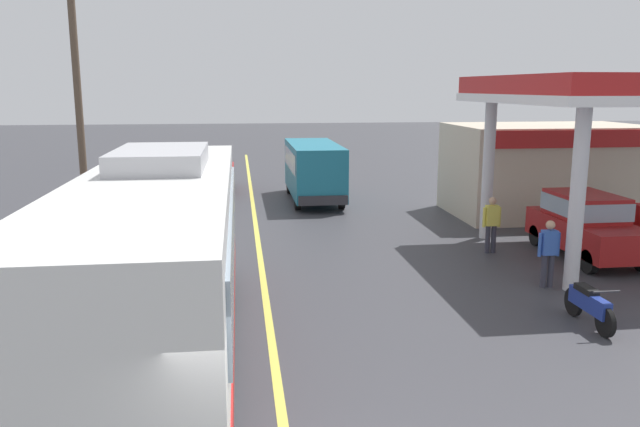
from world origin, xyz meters
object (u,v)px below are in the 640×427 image
coach_bus_main (159,268)px  car_at_pump (586,222)px  pedestrian_near_pump (492,222)px  motorcycle_parked_forecourt (589,304)px  pedestrian_by_shop (549,250)px  car_trailing_behind_bus (215,169)px  minibus_opposing_lane (314,166)px

coach_bus_main → car_at_pump: 12.56m
car_at_pump → pedestrian_near_pump: car_at_pump is taller
motorcycle_parked_forecourt → pedestrian_by_shop: pedestrian_by_shop is taller
pedestrian_by_shop → motorcycle_parked_forecourt: bearing=-98.2°
pedestrian_by_shop → car_trailing_behind_bus: car_trailing_behind_bus is taller
car_at_pump → motorcycle_parked_forecourt: (-2.76, -5.03, -0.57)m
coach_bus_main → pedestrian_near_pump: 10.84m
coach_bus_main → car_at_pump: coach_bus_main is taller
minibus_opposing_lane → pedestrian_by_shop: bearing=-71.6°
car_at_pump → motorcycle_parked_forecourt: size_ratio=2.33×
car_trailing_behind_bus → car_at_pump: bearing=-50.9°
motorcycle_parked_forecourt → pedestrian_by_shop: 2.56m
coach_bus_main → pedestrian_near_pump: bearing=36.5°
motorcycle_parked_forecourt → car_trailing_behind_bus: car_trailing_behind_bus is taller
motorcycle_parked_forecourt → minibus_opposing_lane: bearing=104.3°
motorcycle_parked_forecourt → pedestrian_by_shop: size_ratio=1.08×
pedestrian_near_pump → pedestrian_by_shop: same height
car_at_pump → pedestrian_by_shop: car_at_pump is taller
motorcycle_parked_forecourt → car_trailing_behind_bus: size_ratio=0.43×
pedestrian_near_pump → car_trailing_behind_bus: car_trailing_behind_bus is taller
minibus_opposing_lane → pedestrian_by_shop: (4.20, -12.63, -0.54)m
coach_bus_main → pedestrian_by_shop: (8.78, 3.13, -0.79)m
motorcycle_parked_forecourt → pedestrian_by_shop: bearing=81.8°
minibus_opposing_lane → pedestrian_near_pump: minibus_opposing_lane is taller
car_at_pump → pedestrian_near_pump: size_ratio=2.53×
car_trailing_behind_bus → motorcycle_parked_forecourt: bearing=-66.2°
coach_bus_main → minibus_opposing_lane: coach_bus_main is taller
pedestrian_near_pump → car_trailing_behind_bus: (-8.36, 12.57, 0.08)m
motorcycle_parked_forecourt → pedestrian_near_pump: size_ratio=1.08×
minibus_opposing_lane → pedestrian_near_pump: size_ratio=3.69×
coach_bus_main → pedestrian_by_shop: 9.35m
coach_bus_main → minibus_opposing_lane: (4.58, 15.76, -0.25)m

